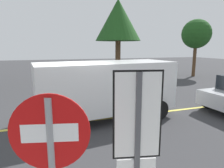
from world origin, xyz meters
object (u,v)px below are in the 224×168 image
Objects in this scene: tree_left_verge at (118,21)px; tree_centre_verge at (196,34)px; speed_limit_sign at (137,138)px; white_van at (107,86)px; stop_sign at (52,167)px.

tree_left_verge reaches higher than tree_centre_verge.
speed_limit_sign is at bearing -109.00° from tree_left_verge.
white_van is 0.89× the size of tree_left_verge.
tree_left_verge is (4.83, 11.40, 2.98)m from stop_sign.
speed_limit_sign is 0.42× the size of tree_left_verge.
stop_sign reaches higher than white_van.
stop_sign is 12.73m from tree_left_verge.
white_van is at bearing 76.77° from speed_limit_sign.
white_van is (2.15, 5.28, -0.33)m from stop_sign.
stop_sign is 0.43× the size of white_van.
speed_limit_sign reaches higher than white_van.
stop_sign is at bearing -112.13° from white_van.
tree_centre_verge reaches higher than white_van.
tree_left_verge reaches higher than stop_sign.
tree_centre_verge is (8.56, 2.11, -0.61)m from tree_left_verge.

